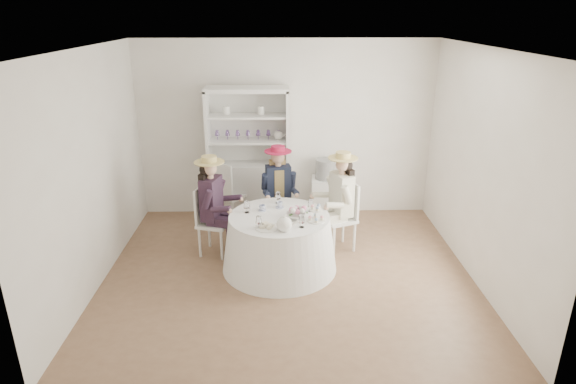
{
  "coord_description": "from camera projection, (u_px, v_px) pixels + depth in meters",
  "views": [
    {
      "loc": [
        -0.1,
        -5.24,
        3.08
      ],
      "look_at": [
        0.0,
        0.1,
        1.05
      ],
      "focal_mm": 30.0,
      "sensor_mm": 36.0,
      "label": 1
    }
  ],
  "objects": [
    {
      "name": "guest_right",
      "position": [
        340.0,
        196.0,
        6.35
      ],
      "size": [
        0.57,
        0.52,
        1.37
      ],
      "rotation": [
        0.0,
        0.0,
        -1.19
      ],
      "color": "silver",
      "rests_on": "ground"
    },
    {
      "name": "cupcake_stand",
      "position": [
        316.0,
        215.0,
        5.72
      ],
      "size": [
        0.21,
        0.21,
        0.2
      ],
      "rotation": [
        0.0,
        0.0,
        0.32
      ],
      "color": "white",
      "rests_on": "tea_table"
    },
    {
      "name": "tea_table",
      "position": [
        279.0,
        242.0,
        6.01
      ],
      "size": [
        1.44,
        1.44,
        0.71
      ],
      "rotation": [
        0.0,
        0.0,
        -0.34
      ],
      "color": "white",
      "rests_on": "ground"
    },
    {
      "name": "wall_front",
      "position": [
        293.0,
        253.0,
        3.64
      ],
      "size": [
        4.5,
        0.0,
        4.5
      ],
      "primitive_type": "plane",
      "rotation": [
        -1.57,
        0.0,
        0.0
      ],
      "color": "silver",
      "rests_on": "ground"
    },
    {
      "name": "stemware_set",
      "position": [
        279.0,
        210.0,
        5.86
      ],
      "size": [
        0.88,
        0.85,
        0.15
      ],
      "color": "white",
      "rests_on": "tea_table"
    },
    {
      "name": "teacup_a",
      "position": [
        262.0,
        208.0,
        6.03
      ],
      "size": [
        0.09,
        0.09,
        0.07
      ],
      "primitive_type": "imported",
      "rotation": [
        0.0,
        0.0,
        0.08
      ],
      "color": "white",
      "rests_on": "tea_table"
    },
    {
      "name": "ground",
      "position": [
        288.0,
        274.0,
        5.99
      ],
      "size": [
        4.5,
        4.5,
        0.0
      ],
      "primitive_type": "plane",
      "color": "brown",
      "rests_on": "ground"
    },
    {
      "name": "guest_mid",
      "position": [
        279.0,
        186.0,
        6.76
      ],
      "size": [
        0.5,
        0.52,
        1.33
      ],
      "rotation": [
        0.0,
        0.0,
        0.17
      ],
      "color": "silver",
      "rests_on": "ground"
    },
    {
      "name": "guest_left",
      "position": [
        213.0,
        200.0,
        6.23
      ],
      "size": [
        0.55,
        0.51,
        1.36
      ],
      "rotation": [
        0.0,
        0.0,
        1.29
      ],
      "color": "silver",
      "rests_on": "ground"
    },
    {
      "name": "wall_back",
      "position": [
        286.0,
        130.0,
        7.38
      ],
      "size": [
        4.5,
        0.0,
        4.5
      ],
      "primitive_type": "plane",
      "rotation": [
        1.57,
        0.0,
        0.0
      ],
      "color": "silver",
      "rests_on": "ground"
    },
    {
      "name": "wall_left",
      "position": [
        91.0,
        172.0,
        5.47
      ],
      "size": [
        0.0,
        4.5,
        4.5
      ],
      "primitive_type": "plane",
      "rotation": [
        1.57,
        0.0,
        1.57
      ],
      "color": "silver",
      "rests_on": "ground"
    },
    {
      "name": "spare_chair",
      "position": [
        228.0,
        192.0,
        7.14
      ],
      "size": [
        0.59,
        0.59,
        1.01
      ],
      "rotation": [
        0.0,
        0.0,
        2.51
      ],
      "color": "silver",
      "rests_on": "ground"
    },
    {
      "name": "flower_bowl",
      "position": [
        296.0,
        216.0,
        5.8
      ],
      "size": [
        0.3,
        0.3,
        0.06
      ],
      "primitive_type": "imported",
      "rotation": [
        0.0,
        0.0,
        -0.28
      ],
      "color": "white",
      "rests_on": "tea_table"
    },
    {
      "name": "ceiling",
      "position": [
        288.0,
        48.0,
        5.03
      ],
      "size": [
        4.5,
        4.5,
        0.0
      ],
      "primitive_type": "plane",
      "rotation": [
        3.14,
        0.0,
        0.0
      ],
      "color": "white",
      "rests_on": "wall_back"
    },
    {
      "name": "sandwich_plate",
      "position": [
        267.0,
        227.0,
        5.55
      ],
      "size": [
        0.27,
        0.27,
        0.06
      ],
      "rotation": [
        0.0,
        0.0,
        -0.32
      ],
      "color": "white",
      "rests_on": "tea_table"
    },
    {
      "name": "side_table",
      "position": [
        325.0,
        198.0,
        7.52
      ],
      "size": [
        0.44,
        0.44,
        0.64
      ],
      "primitive_type": "cube",
      "rotation": [
        0.0,
        0.0,
        -0.08
      ],
      "color": "silver",
      "rests_on": "ground"
    },
    {
      "name": "flower_arrangement",
      "position": [
        298.0,
        210.0,
        5.85
      ],
      "size": [
        0.18,
        0.18,
        0.07
      ],
      "rotation": [
        0.0,
        0.0,
        0.25
      ],
      "color": "pink",
      "rests_on": "tea_table"
    },
    {
      "name": "teacup_b",
      "position": [
        280.0,
        205.0,
        6.12
      ],
      "size": [
        0.08,
        0.08,
        0.07
      ],
      "primitive_type": "imported",
      "rotation": [
        0.0,
        0.0,
        -0.01
      ],
      "color": "white",
      "rests_on": "tea_table"
    },
    {
      "name": "hatbox",
      "position": [
        326.0,
        169.0,
        7.35
      ],
      "size": [
        0.36,
        0.36,
        0.31
      ],
      "primitive_type": "cylinder",
      "rotation": [
        0.0,
        0.0,
        -0.18
      ],
      "color": "black",
      "rests_on": "side_table"
    },
    {
      "name": "table_teapot",
      "position": [
        285.0,
        224.0,
        5.46
      ],
      "size": [
        0.25,
        0.18,
        0.19
      ],
      "rotation": [
        0.0,
        0.0,
        0.23
      ],
      "color": "white",
      "rests_on": "tea_table"
    },
    {
      "name": "hutch",
      "position": [
        249.0,
        174.0,
        7.34
      ],
      "size": [
        1.25,
        0.56,
        2.04
      ],
      "rotation": [
        0.0,
        0.0,
        -0.09
      ],
      "color": "silver",
      "rests_on": "ground"
    },
    {
      "name": "teacup_c",
      "position": [
        303.0,
        210.0,
        5.98
      ],
      "size": [
        0.09,
        0.09,
        0.06
      ],
      "primitive_type": "imported",
      "rotation": [
        0.0,
        0.0,
        0.14
      ],
      "color": "white",
      "rests_on": "tea_table"
    },
    {
      "name": "wall_right",
      "position": [
        483.0,
        169.0,
        5.55
      ],
      "size": [
        0.0,
        4.5,
        4.5
      ],
      "primitive_type": "plane",
      "rotation": [
        1.57,
        0.0,
        -1.57
      ],
      "color": "silver",
      "rests_on": "ground"
    }
  ]
}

